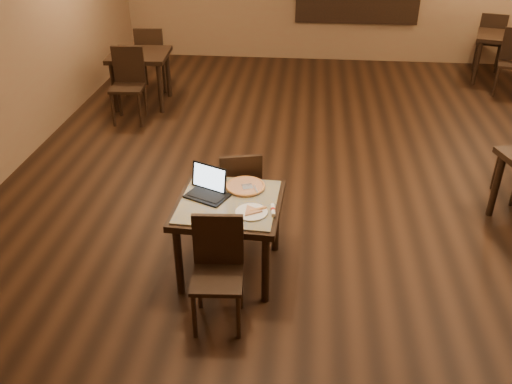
# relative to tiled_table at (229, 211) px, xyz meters

# --- Properties ---
(ground) EXTENTS (10.00, 10.00, 0.00)m
(ground) POSITION_rel_tiled_table_xyz_m (1.00, 1.88, -0.66)
(ground) COLOR black
(ground) RESTS_ON ground
(tiled_table) EXTENTS (0.96, 0.96, 0.76)m
(tiled_table) POSITION_rel_tiled_table_xyz_m (0.00, 0.00, 0.00)
(tiled_table) COLOR black
(tiled_table) RESTS_ON ground
(chair_main_near) EXTENTS (0.44, 0.44, 0.95)m
(chair_main_near) POSITION_rel_tiled_table_xyz_m (-0.01, -0.62, -0.13)
(chair_main_near) COLOR black
(chair_main_near) RESTS_ON ground
(chair_main_far) EXTENTS (0.50, 0.50, 0.94)m
(chair_main_far) POSITION_rel_tiled_table_xyz_m (0.02, 0.62, -0.13)
(chair_main_far) COLOR black
(chair_main_far) RESTS_ON ground
(laptop) EXTENTS (0.43, 0.41, 0.25)m
(laptop) POSITION_rel_tiled_table_xyz_m (-0.20, 0.11, 0.17)
(laptop) COLOR black
(laptop) RESTS_ON tiled_table
(plate) EXTENTS (0.28, 0.28, 0.02)m
(plate) POSITION_rel_tiled_table_xyz_m (0.22, -0.18, 0.11)
(plate) COLOR white
(plate) RESTS_ON tiled_table
(pizza_slice) EXTENTS (0.26, 0.26, 0.02)m
(pizza_slice) POSITION_rel_tiled_table_xyz_m (0.22, -0.18, 0.13)
(pizza_slice) COLOR beige
(pizza_slice) RESTS_ON plate
(pizza_pan) EXTENTS (0.33, 0.33, 0.01)m
(pizza_pan) POSITION_rel_tiled_table_xyz_m (0.12, 0.24, 0.11)
(pizza_pan) COLOR silver
(pizza_pan) RESTS_ON tiled_table
(pizza_whole) EXTENTS (0.36, 0.36, 0.03)m
(pizza_whole) POSITION_rel_tiled_table_xyz_m (0.12, 0.24, 0.12)
(pizza_whole) COLOR beige
(pizza_whole) RESTS_ON pizza_pan
(spatula) EXTENTS (0.17, 0.25, 0.01)m
(spatula) POSITION_rel_tiled_table_xyz_m (0.14, 0.22, 0.13)
(spatula) COLOR silver
(spatula) RESTS_ON pizza_whole
(napkin_roll) EXTENTS (0.05, 0.17, 0.04)m
(napkin_roll) POSITION_rel_tiled_table_xyz_m (0.40, -0.14, 0.12)
(napkin_roll) COLOR white
(napkin_roll) RESTS_ON tiled_table
(other_table_a) EXTENTS (1.09, 1.09, 0.83)m
(other_table_a) POSITION_rel_tiled_table_xyz_m (4.00, 5.85, 0.03)
(other_table_a) COLOR black
(other_table_a) RESTS_ON ground
(other_table_a_chair_far) EXTENTS (0.57, 0.57, 1.07)m
(other_table_a_chair_far) POSITION_rel_tiled_table_xyz_m (3.97, 6.47, -0.06)
(other_table_a_chair_far) COLOR black
(other_table_a_chair_far) RESTS_ON ground
(other_table_b) EXTENTS (0.95, 0.95, 0.84)m
(other_table_b) POSITION_rel_tiled_table_xyz_m (-2.00, 4.12, 0.03)
(other_table_b) COLOR black
(other_table_b) RESTS_ON ground
(other_table_b_chair_near) EXTENTS (0.50, 0.50, 1.08)m
(other_table_b_chair_near) POSITION_rel_tiled_table_xyz_m (-2.01, 3.49, -0.05)
(other_table_b_chair_near) COLOR black
(other_table_b_chair_near) RESTS_ON ground
(other_table_b_chair_far) EXTENTS (0.50, 0.50, 1.08)m
(other_table_b_chair_far) POSITION_rel_tiled_table_xyz_m (-2.00, 4.75, -0.05)
(other_table_b_chair_far) COLOR black
(other_table_b_chair_far) RESTS_ON ground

